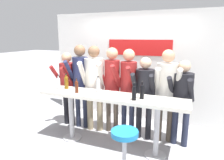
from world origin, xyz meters
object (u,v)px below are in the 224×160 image
tasting_table (110,103)px  wine_bottle_1 (142,91)px  person_center_right (128,82)px  wine_bottle_2 (134,92)px  wine_bottle_4 (98,85)px  wine_bottle_5 (59,83)px  person_center_left (94,79)px  person_center (112,80)px  wine_bottle_3 (66,82)px  person_far_left (67,81)px  bar_stool (124,148)px  person_far_right (167,86)px  person_right (145,90)px  person_left (80,77)px  wine_bottle_0 (77,86)px  person_rightmost (182,94)px

tasting_table → wine_bottle_1: wine_bottle_1 is taller
person_center_right → wine_bottle_2: (0.31, -0.69, 0.02)m
wine_bottle_4 → wine_bottle_5: size_ratio=1.07×
tasting_table → person_center_right: person_center_right is taller
person_center_left → wine_bottle_4: person_center_left is taller
person_center_left → person_center_right: (0.71, 0.06, -0.01)m
person_center → wine_bottle_2: person_center is taller
wine_bottle_3 → wine_bottle_1: bearing=-3.2°
tasting_table → person_far_left: size_ratio=1.61×
bar_stool → person_far_right: (0.37, 1.31, 0.60)m
person_right → wine_bottle_4: bearing=-151.6°
person_left → person_center: bearing=-1.5°
person_far_right → person_right: bearing=176.8°
wine_bottle_1 → wine_bottle_4: wine_bottle_1 is taller
person_left → wine_bottle_1: person_left is taller
wine_bottle_4 → person_far_left: bearing=156.0°
wine_bottle_4 → person_far_right: bearing=22.8°
wine_bottle_2 → wine_bottle_0: bearing=178.5°
person_center_left → person_right: bearing=-9.4°
wine_bottle_5 → bar_stool: bearing=-24.8°
person_right → person_far_left: bearing=179.0°
bar_stool → wine_bottle_2: (-0.05, 0.61, 0.63)m
person_far_left → person_right: person_far_left is taller
person_rightmost → wine_bottle_3: person_rightmost is taller
person_right → person_far_right: size_ratio=0.92×
wine_bottle_0 → wine_bottle_5: size_ratio=0.99×
person_rightmost → wine_bottle_2: person_rightmost is taller
person_center → person_far_right: (1.07, 0.03, -0.03)m
bar_stool → person_rightmost: size_ratio=0.47×
person_far_left → person_left: 0.35m
bar_stool → person_center_right: size_ratio=0.43×
person_right → wine_bottle_0: person_right is taller
person_right → wine_bottle_5: person_right is taller
wine_bottle_0 → wine_bottle_3: (-0.33, 0.17, 0.01)m
person_far_right → person_rightmost: 0.31m
person_center_left → person_right: (1.05, 0.02, -0.12)m
wine_bottle_4 → wine_bottle_0: bearing=-151.0°
wine_bottle_0 → person_left: bearing=115.1°
bar_stool → person_left: (-1.41, 1.25, 0.65)m
person_far_right → wine_bottle_0: size_ratio=6.49×
person_center_left → person_rightmost: person_center_left is taller
person_center_right → wine_bottle_5: (-1.22, -0.56, 0.01)m
person_center_left → person_center_right: size_ratio=1.03×
person_center → wine_bottle_2: bearing=-44.4°
wine_bottle_5 → person_center: bearing=31.9°
person_center → wine_bottle_1: bearing=-35.2°
person_center_left → person_far_right: 1.45m
bar_stool → person_center_left: person_center_left is taller
person_center → person_left: bearing=-176.0°
person_right → wine_bottle_3: 1.51m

